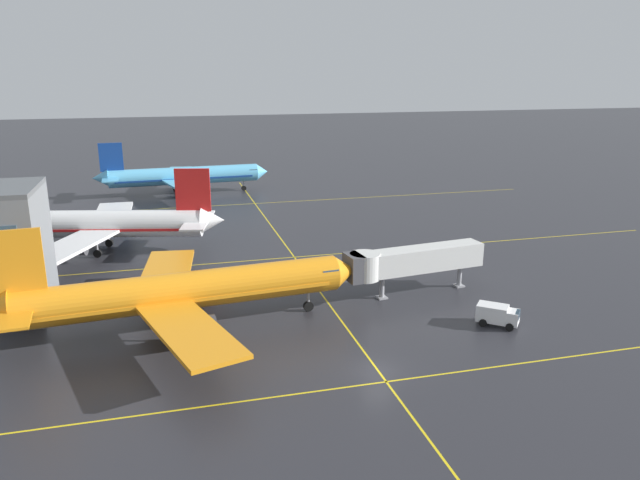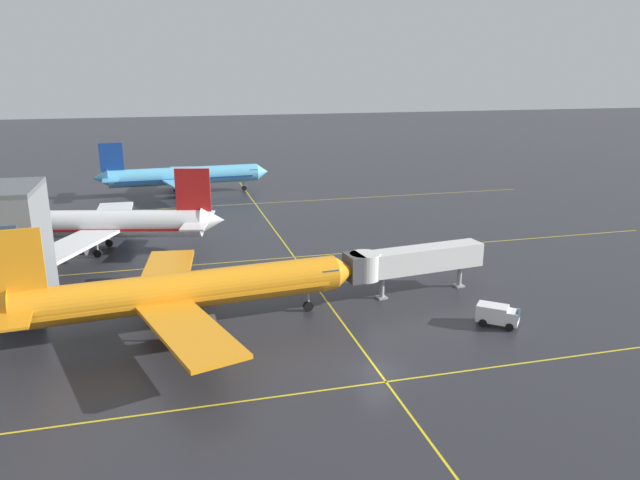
# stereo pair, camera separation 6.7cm
# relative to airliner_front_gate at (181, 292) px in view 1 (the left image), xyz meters

# --- Properties ---
(ground_plane) EXTENTS (600.00, 600.00, 0.00)m
(ground_plane) POSITION_rel_airliner_front_gate_xyz_m (15.89, -13.21, -3.95)
(ground_plane) COLOR #28282D
(airliner_front_gate) EXTENTS (37.26, 31.99, 11.58)m
(airliner_front_gate) POSITION_rel_airliner_front_gate_xyz_m (0.00, 0.00, 0.00)
(airliner_front_gate) COLOR orange
(airliner_front_gate) RESTS_ON ground
(airliner_second_row) EXTENTS (37.90, 32.21, 11.87)m
(airliner_second_row) POSITION_rel_airliner_front_gate_xyz_m (-11.25, 30.07, 0.10)
(airliner_second_row) COLOR white
(airliner_second_row) RESTS_ON ground
(airliner_third_row) EXTENTS (35.63, 30.73, 11.08)m
(airliner_third_row) POSITION_rel_airliner_front_gate_xyz_m (2.91, 68.80, -0.17)
(airliner_third_row) COLOR #5BB7E5
(airliner_third_row) RESTS_ON ground
(taxiway_markings) EXTENTS (113.03, 117.31, 0.01)m
(taxiway_markings) POSITION_rel_airliner_front_gate_xyz_m (15.89, 20.34, -3.95)
(taxiway_markings) COLOR yellow
(taxiway_markings) RESTS_ON ground
(service_truck_red_van) EXTENTS (4.33, 4.05, 2.10)m
(service_truck_red_van) POSITION_rel_airliner_front_gate_xyz_m (30.89, -7.30, -2.78)
(service_truck_red_van) COLOR white
(service_truck_red_van) RESTS_ON ground
(jet_bridge) EXTENTS (17.14, 4.89, 5.58)m
(jet_bridge) POSITION_rel_airliner_front_gate_xyz_m (24.97, 3.07, 0.10)
(jet_bridge) COLOR silver
(jet_bridge) RESTS_ON ground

